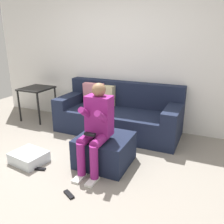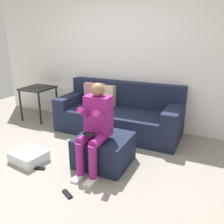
# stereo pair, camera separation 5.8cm
# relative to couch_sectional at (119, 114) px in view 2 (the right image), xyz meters

# --- Properties ---
(ground_plane) EXTENTS (7.42, 7.42, 0.00)m
(ground_plane) POSITION_rel_couch_sectional_xyz_m (-0.13, -1.61, -0.32)
(ground_plane) COLOR gray
(wall_back) EXTENTS (5.71, 0.10, 2.47)m
(wall_back) POSITION_rel_couch_sectional_xyz_m (-0.13, 0.44, 0.91)
(wall_back) COLOR white
(wall_back) RESTS_ON ground_plane
(couch_sectional) EXTENTS (2.20, 0.91, 0.88)m
(couch_sectional) POSITION_rel_couch_sectional_xyz_m (0.00, 0.00, 0.00)
(couch_sectional) COLOR #192138
(couch_sectional) RESTS_ON ground_plane
(ottoman) EXTENTS (0.70, 0.67, 0.41)m
(ottoman) POSITION_rel_couch_sectional_xyz_m (0.27, -1.14, -0.12)
(ottoman) COLOR #192138
(ottoman) RESTS_ON ground_plane
(person_seated) EXTENTS (0.33, 0.61, 1.15)m
(person_seated) POSITION_rel_couch_sectional_xyz_m (0.24, -1.32, 0.31)
(person_seated) COLOR #8C1E72
(person_seated) RESTS_ON ground_plane
(storage_bin) EXTENTS (0.50, 0.44, 0.15)m
(storage_bin) POSITION_rel_couch_sectional_xyz_m (-0.70, -1.56, -0.25)
(storage_bin) COLOR silver
(storage_bin) RESTS_ON ground_plane
(side_table) EXTENTS (0.56, 0.60, 0.68)m
(side_table) POSITION_rel_couch_sectional_xyz_m (-1.79, -0.07, 0.25)
(side_table) COLOR black
(side_table) RESTS_ON ground_plane
(remote_near_ottoman) EXTENTS (0.17, 0.12, 0.02)m
(remote_near_ottoman) POSITION_rel_couch_sectional_xyz_m (0.21, -1.94, -0.31)
(remote_near_ottoman) COLOR black
(remote_near_ottoman) RESTS_ON ground_plane
(remote_by_storage_bin) EXTENTS (0.19, 0.10, 0.02)m
(remote_by_storage_bin) POSITION_rel_couch_sectional_xyz_m (-0.46, -1.66, -0.31)
(remote_by_storage_bin) COLOR black
(remote_by_storage_bin) RESTS_ON ground_plane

